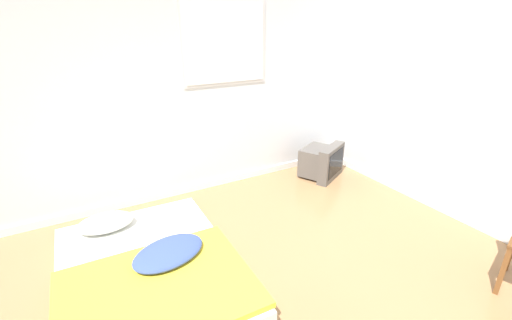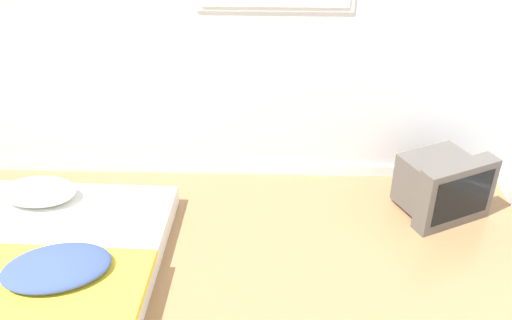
# 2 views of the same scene
# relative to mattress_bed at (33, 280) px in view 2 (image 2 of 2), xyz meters

# --- Properties ---
(wall_back) EXTENTS (7.80, 0.08, 2.60)m
(wall_back) POSITION_rel_mattress_bed_xyz_m (0.50, 1.41, 1.19)
(wall_back) COLOR silver
(wall_back) RESTS_ON ground_plane
(mattress_bed) EXTENTS (1.45, 1.94, 0.29)m
(mattress_bed) POSITION_rel_mattress_bed_xyz_m (0.00, 0.00, 0.00)
(mattress_bed) COLOR silver
(mattress_bed) RESTS_ON ground_plane
(crt_tv) EXTENTS (0.68, 0.64, 0.47)m
(crt_tv) POSITION_rel_mattress_bed_xyz_m (2.61, 0.91, 0.12)
(crt_tv) COLOR #56514C
(crt_tv) RESTS_ON ground_plane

